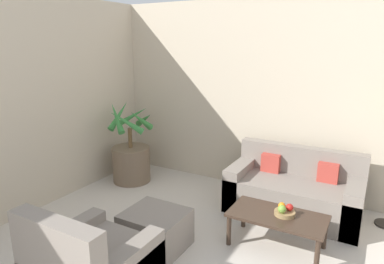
{
  "coord_description": "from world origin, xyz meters",
  "views": [
    {
      "loc": [
        0.71,
        1.21,
        2.08
      ],
      "look_at": [
        -1.36,
        4.86,
        1.0
      ],
      "focal_mm": 32.0,
      "sensor_mm": 36.0,
      "label": 1
    }
  ],
  "objects_px": {
    "potted_palm": "(131,157)",
    "fruit_bowl": "(285,213)",
    "apple_red": "(290,207)",
    "sofa_loveseat": "(294,192)",
    "coffee_table": "(277,219)",
    "orange_fruit": "(282,206)",
    "apple_green": "(282,209)",
    "ottoman": "(156,230)"
  },
  "relations": [
    {
      "from": "coffee_table",
      "to": "apple_green",
      "type": "height_order",
      "value": "apple_green"
    },
    {
      "from": "sofa_loveseat",
      "to": "coffee_table",
      "type": "bearing_deg",
      "value": -87.92
    },
    {
      "from": "sofa_loveseat",
      "to": "potted_palm",
      "type": "bearing_deg",
      "value": -175.61
    },
    {
      "from": "potted_palm",
      "to": "sofa_loveseat",
      "type": "bearing_deg",
      "value": 4.39
    },
    {
      "from": "potted_palm",
      "to": "coffee_table",
      "type": "xyz_separation_m",
      "value": [
        2.48,
        -0.67,
        -0.06
      ]
    },
    {
      "from": "apple_red",
      "to": "ottoman",
      "type": "bearing_deg",
      "value": -150.24
    },
    {
      "from": "fruit_bowl",
      "to": "orange_fruit",
      "type": "distance_m",
      "value": 0.08
    },
    {
      "from": "coffee_table",
      "to": "apple_red",
      "type": "xyz_separation_m",
      "value": [
        0.11,
        0.06,
        0.13
      ]
    },
    {
      "from": "coffee_table",
      "to": "ottoman",
      "type": "relative_size",
      "value": 1.59
    },
    {
      "from": "coffee_table",
      "to": "orange_fruit",
      "type": "xyz_separation_m",
      "value": [
        0.02,
        0.06,
        0.13
      ]
    },
    {
      "from": "apple_green",
      "to": "potted_palm",
      "type": "bearing_deg",
      "value": 164.65
    },
    {
      "from": "potted_palm",
      "to": "sofa_loveseat",
      "type": "distance_m",
      "value": 2.46
    },
    {
      "from": "fruit_bowl",
      "to": "orange_fruit",
      "type": "bearing_deg",
      "value": 144.73
    },
    {
      "from": "ottoman",
      "to": "orange_fruit",
      "type": "bearing_deg",
      "value": 31.38
    },
    {
      "from": "potted_palm",
      "to": "fruit_bowl",
      "type": "distance_m",
      "value": 2.62
    },
    {
      "from": "fruit_bowl",
      "to": "ottoman",
      "type": "distance_m",
      "value": 1.35
    },
    {
      "from": "ottoman",
      "to": "fruit_bowl",
      "type": "bearing_deg",
      "value": 29.4
    },
    {
      "from": "coffee_table",
      "to": "apple_red",
      "type": "relative_size",
      "value": 13.15
    },
    {
      "from": "coffee_table",
      "to": "ottoman",
      "type": "xyz_separation_m",
      "value": [
        -1.1,
        -0.63,
        -0.12
      ]
    },
    {
      "from": "coffee_table",
      "to": "orange_fruit",
      "type": "distance_m",
      "value": 0.14
    },
    {
      "from": "fruit_bowl",
      "to": "orange_fruit",
      "type": "height_order",
      "value": "orange_fruit"
    },
    {
      "from": "fruit_bowl",
      "to": "potted_palm",
      "type": "bearing_deg",
      "value": 165.89
    },
    {
      "from": "potted_palm",
      "to": "coffee_table",
      "type": "distance_m",
      "value": 2.57
    },
    {
      "from": "coffee_table",
      "to": "fruit_bowl",
      "type": "xyz_separation_m",
      "value": [
        0.06,
        0.03,
        0.07
      ]
    },
    {
      "from": "sofa_loveseat",
      "to": "apple_red",
      "type": "height_order",
      "value": "sofa_loveseat"
    },
    {
      "from": "coffee_table",
      "to": "apple_red",
      "type": "bearing_deg",
      "value": 30.25
    },
    {
      "from": "fruit_bowl",
      "to": "orange_fruit",
      "type": "relative_size",
      "value": 2.89
    },
    {
      "from": "potted_palm",
      "to": "apple_red",
      "type": "xyz_separation_m",
      "value": [
        2.58,
        -0.61,
        0.07
      ]
    },
    {
      "from": "sofa_loveseat",
      "to": "apple_red",
      "type": "distance_m",
      "value": 0.82
    },
    {
      "from": "apple_green",
      "to": "ottoman",
      "type": "bearing_deg",
      "value": -152.3
    },
    {
      "from": "orange_fruit",
      "to": "ottoman",
      "type": "height_order",
      "value": "orange_fruit"
    },
    {
      "from": "potted_palm",
      "to": "ottoman",
      "type": "height_order",
      "value": "potted_palm"
    },
    {
      "from": "potted_palm",
      "to": "fruit_bowl",
      "type": "height_order",
      "value": "potted_palm"
    },
    {
      "from": "potted_palm",
      "to": "fruit_bowl",
      "type": "relative_size",
      "value": 5.89
    },
    {
      "from": "coffee_table",
      "to": "apple_green",
      "type": "xyz_separation_m",
      "value": [
        0.05,
        -0.03,
        0.13
      ]
    },
    {
      "from": "coffee_table",
      "to": "ottoman",
      "type": "bearing_deg",
      "value": -150.29
    },
    {
      "from": "apple_red",
      "to": "apple_green",
      "type": "bearing_deg",
      "value": -123.98
    },
    {
      "from": "apple_green",
      "to": "ottoman",
      "type": "distance_m",
      "value": 1.32
    },
    {
      "from": "orange_fruit",
      "to": "fruit_bowl",
      "type": "bearing_deg",
      "value": -35.27
    },
    {
      "from": "apple_red",
      "to": "sofa_loveseat",
      "type": "bearing_deg",
      "value": 99.77
    },
    {
      "from": "apple_red",
      "to": "orange_fruit",
      "type": "height_order",
      "value": "apple_red"
    },
    {
      "from": "potted_palm",
      "to": "orange_fruit",
      "type": "relative_size",
      "value": 17.01
    }
  ]
}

